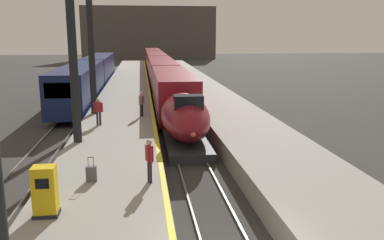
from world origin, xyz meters
name	(u,v)px	position (x,y,z in m)	size (l,w,h in m)	color
platform_left	(124,106)	(-4.05, 24.75, 0.53)	(4.80, 110.00, 1.05)	gray
platform_right	(216,104)	(4.05, 24.75, 0.53)	(4.80, 110.00, 1.05)	gray
platform_left_safety_stripe	(150,100)	(-1.77, 24.75, 1.05)	(0.20, 107.80, 0.01)	yellow
rail_main_left	(161,105)	(-0.75, 27.50, 0.06)	(0.08, 110.00, 0.12)	slate
rail_main_right	(177,105)	(0.75, 27.50, 0.06)	(0.08, 110.00, 0.12)	slate
rail_secondary_left	(72,107)	(-8.85, 27.50, 0.06)	(0.08, 110.00, 0.12)	slate
rail_secondary_right	(89,107)	(-7.35, 27.50, 0.06)	(0.08, 110.00, 0.12)	slate
highspeed_train_main	(159,68)	(0.00, 46.62, 1.97)	(2.92, 76.31, 3.60)	maroon
regional_train_adjacent	(91,75)	(-8.10, 36.91, 2.13)	(2.85, 36.60, 3.80)	#141E4C
station_column_mid	(72,40)	(-5.90, 11.01, 6.29)	(4.00, 0.68, 8.64)	black
station_column_far	(90,26)	(-5.90, 19.00, 7.15)	(4.00, 0.68, 10.27)	black
passenger_near_edge	(149,157)	(-2.29, 4.57, 2.04)	(0.31, 0.55, 1.69)	#23232D
passenger_mid_platform	(98,110)	(-5.19, 14.94, 2.04)	(0.55, 0.31, 1.69)	#23232D
passenger_far_waiting	(141,102)	(-2.54, 17.48, 2.04)	(0.38, 0.51, 1.69)	#23232D
rolling_suitcase	(91,174)	(-4.50, 4.93, 1.35)	(0.40, 0.22, 0.98)	#4C4C51
ticket_machine_yellow	(45,193)	(-5.55, 2.04, 1.79)	(0.76, 0.62, 1.60)	yellow
terminus_back_wall	(149,33)	(0.00, 102.00, 7.00)	(36.00, 2.00, 14.00)	#4C4742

